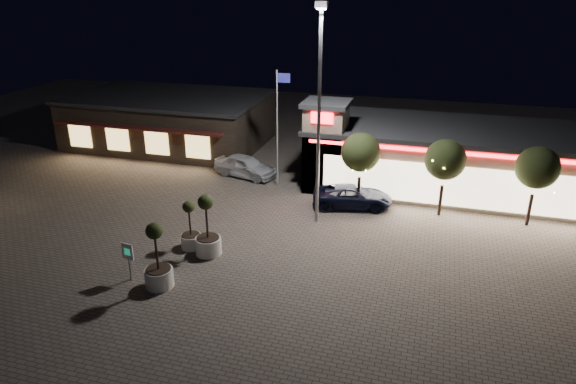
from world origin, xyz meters
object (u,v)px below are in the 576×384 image
(white_sedan, at_px, (245,166))
(planter_left, at_px, (191,233))
(planter_mid, at_px, (158,267))
(valet_sign, at_px, (128,255))
(pickup_truck, at_px, (352,196))

(white_sedan, height_order, planter_left, planter_left)
(planter_left, distance_m, planter_mid, 3.87)
(white_sedan, relative_size, valet_sign, 2.43)
(pickup_truck, relative_size, white_sedan, 1.06)
(white_sedan, bearing_deg, planter_mid, -160.97)
(planter_left, bearing_deg, valet_sign, -109.58)
(white_sedan, xyz_separation_m, planter_left, (1.11, -11.08, 0.04))
(valet_sign, bearing_deg, white_sedan, 89.09)
(valet_sign, bearing_deg, planter_mid, -3.06)
(planter_left, distance_m, valet_sign, 4.04)
(pickup_truck, distance_m, planter_left, 10.76)
(planter_mid, bearing_deg, white_sedan, 95.24)
(pickup_truck, xyz_separation_m, planter_left, (-7.36, -7.84, 0.15))
(white_sedan, bearing_deg, valet_sign, -167.12)
(pickup_truck, xyz_separation_m, white_sedan, (-8.47, 3.24, 0.11))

